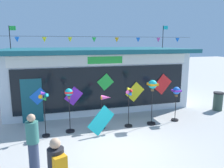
# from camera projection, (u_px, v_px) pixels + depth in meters

# --- Properties ---
(ground_plane) EXTENTS (80.00, 80.00, 0.00)m
(ground_plane) POSITION_uv_depth(u_px,v_px,m) (120.00, 148.00, 7.40)
(ground_plane) COLOR #ADAAA5
(kite_shop_building) EXTENTS (9.79, 5.74, 4.60)m
(kite_shop_building) POSITION_uv_depth(u_px,v_px,m) (95.00, 76.00, 12.82)
(kite_shop_building) COLOR silver
(kite_shop_building) RESTS_ON ground_plane
(wind_spinner_far_left) EXTENTS (0.37, 0.29, 1.80)m
(wind_spinner_far_left) POSITION_uv_depth(u_px,v_px,m) (44.00, 107.00, 8.11)
(wind_spinner_far_left) COLOR black
(wind_spinner_far_left) RESTS_ON ground_plane
(wind_spinner_left) EXTENTS (0.36, 0.36, 1.80)m
(wind_spinner_left) POSITION_uv_depth(u_px,v_px,m) (69.00, 100.00, 8.53)
(wind_spinner_left) COLOR black
(wind_spinner_left) RESTS_ON ground_plane
(wind_spinner_center_left) EXTENTS (0.58, 0.33, 1.43)m
(wind_spinner_center_left) POSITION_uv_depth(u_px,v_px,m) (105.00, 105.00, 9.02)
(wind_spinner_center_left) COLOR black
(wind_spinner_center_left) RESTS_ON ground_plane
(wind_spinner_center_right) EXTENTS (0.37, 0.33, 1.74)m
(wind_spinner_center_right) POSITION_uv_depth(u_px,v_px,m) (129.00, 102.00, 9.11)
(wind_spinner_center_right) COLOR black
(wind_spinner_center_right) RESTS_ON ground_plane
(wind_spinner_right) EXTENTS (0.38, 0.38, 1.99)m
(wind_spinner_right) POSITION_uv_depth(u_px,v_px,m) (152.00, 89.00, 9.31)
(wind_spinner_right) COLOR black
(wind_spinner_right) RESTS_ON ground_plane
(wind_spinner_far_right) EXTENTS (0.35, 0.35, 1.60)m
(wind_spinner_far_right) POSITION_uv_depth(u_px,v_px,m) (176.00, 94.00, 9.81)
(wind_spinner_far_right) COLOR black
(wind_spinner_far_right) RESTS_ON ground_plane
(person_near_camera) EXTENTS (0.34, 0.34, 1.68)m
(person_near_camera) POSITION_uv_depth(u_px,v_px,m) (33.00, 143.00, 5.95)
(person_near_camera) COLOR #333D56
(person_near_camera) RESTS_ON ground_plane
(trash_bin) EXTENTS (0.52, 0.52, 0.98)m
(trash_bin) POSITION_uv_depth(u_px,v_px,m) (218.00, 101.00, 11.51)
(trash_bin) COLOR #2D4238
(trash_bin) RESTS_ON ground_plane
(display_kite_on_ground) EXTENTS (1.15, 0.26, 1.15)m
(display_kite_on_ground) POSITION_uv_depth(u_px,v_px,m) (101.00, 121.00, 8.42)
(display_kite_on_ground) COLOR #19B7BC
(display_kite_on_ground) RESTS_ON ground_plane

